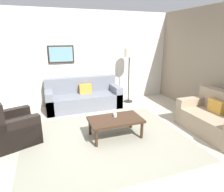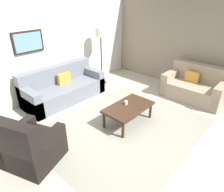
{
  "view_description": "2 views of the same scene",
  "coord_description": "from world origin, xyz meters",
  "px_view_note": "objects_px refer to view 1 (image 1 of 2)",
  "views": [
    {
      "loc": [
        -1.06,
        -3.37,
        2.05
      ],
      "look_at": [
        0.29,
        0.45,
        0.79
      ],
      "focal_mm": 30.89,
      "sensor_mm": 36.0,
      "label": 1
    },
    {
      "loc": [
        -2.76,
        -2.17,
        2.56
      ],
      "look_at": [
        -0.12,
        0.24,
        0.74
      ],
      "focal_mm": 32.18,
      "sensor_mm": 36.0,
      "label": 2
    }
  ],
  "objects_px": {
    "armchair_leather": "(11,129)",
    "couch_main": "(83,97)",
    "couch_loveseat": "(218,120)",
    "framed_artwork": "(61,54)",
    "coffee_table": "(115,121)",
    "lamp_standing": "(129,58)",
    "cup": "(115,115)"
  },
  "relations": [
    {
      "from": "armchair_leather",
      "to": "cup",
      "type": "xyz_separation_m",
      "value": [
        2.06,
        -0.35,
        0.14
      ]
    },
    {
      "from": "couch_main",
      "to": "armchair_leather",
      "type": "distance_m",
      "value": 2.37
    },
    {
      "from": "cup",
      "to": "armchair_leather",
      "type": "bearing_deg",
      "value": 170.37
    },
    {
      "from": "cup",
      "to": "couch_loveseat",
      "type": "bearing_deg",
      "value": -17.17
    },
    {
      "from": "couch_main",
      "to": "couch_loveseat",
      "type": "bearing_deg",
      "value": -46.47
    },
    {
      "from": "armchair_leather",
      "to": "cup",
      "type": "height_order",
      "value": "armchair_leather"
    },
    {
      "from": "coffee_table",
      "to": "lamp_standing",
      "type": "bearing_deg",
      "value": 59.2
    },
    {
      "from": "couch_main",
      "to": "armchair_leather",
      "type": "bearing_deg",
      "value": -138.03
    },
    {
      "from": "cup",
      "to": "lamp_standing",
      "type": "distance_m",
      "value": 2.45
    },
    {
      "from": "armchair_leather",
      "to": "lamp_standing",
      "type": "relative_size",
      "value": 0.6
    },
    {
      "from": "coffee_table",
      "to": "framed_artwork",
      "type": "relative_size",
      "value": 1.48
    },
    {
      "from": "lamp_standing",
      "to": "couch_loveseat",
      "type": "bearing_deg",
      "value": -69.0
    },
    {
      "from": "armchair_leather",
      "to": "framed_artwork",
      "type": "distance_m",
      "value": 2.66
    },
    {
      "from": "couch_loveseat",
      "to": "cup",
      "type": "distance_m",
      "value": 2.28
    },
    {
      "from": "framed_artwork",
      "to": "lamp_standing",
      "type": "bearing_deg",
      "value": -11.76
    },
    {
      "from": "cup",
      "to": "lamp_standing",
      "type": "relative_size",
      "value": 0.05
    },
    {
      "from": "coffee_table",
      "to": "armchair_leather",
      "type": "bearing_deg",
      "value": 167.8
    },
    {
      "from": "couch_loveseat",
      "to": "cup",
      "type": "relative_size",
      "value": 19.04
    },
    {
      "from": "lamp_standing",
      "to": "framed_artwork",
      "type": "height_order",
      "value": "framed_artwork"
    },
    {
      "from": "couch_main",
      "to": "cup",
      "type": "distance_m",
      "value": 1.96
    },
    {
      "from": "armchair_leather",
      "to": "framed_artwork",
      "type": "relative_size",
      "value": 1.38
    },
    {
      "from": "couch_loveseat",
      "to": "coffee_table",
      "type": "xyz_separation_m",
      "value": [
        -2.2,
        0.58,
        0.06
      ]
    },
    {
      "from": "couch_loveseat",
      "to": "coffee_table",
      "type": "bearing_deg",
      "value": 165.2
    },
    {
      "from": "couch_main",
      "to": "couch_loveseat",
      "type": "distance_m",
      "value": 3.59
    },
    {
      "from": "couch_main",
      "to": "framed_artwork",
      "type": "distance_m",
      "value": 1.41
    },
    {
      "from": "couch_main",
      "to": "coffee_table",
      "type": "xyz_separation_m",
      "value": [
        0.28,
        -2.02,
        0.06
      ]
    },
    {
      "from": "coffee_table",
      "to": "couch_main",
      "type": "bearing_deg",
      "value": 97.82
    },
    {
      "from": "armchair_leather",
      "to": "coffee_table",
      "type": "height_order",
      "value": "armchair_leather"
    },
    {
      "from": "coffee_table",
      "to": "cup",
      "type": "bearing_deg",
      "value": 74.01
    },
    {
      "from": "couch_loveseat",
      "to": "coffee_table",
      "type": "height_order",
      "value": "couch_loveseat"
    },
    {
      "from": "armchair_leather",
      "to": "couch_main",
      "type": "bearing_deg",
      "value": 41.97
    },
    {
      "from": "framed_artwork",
      "to": "couch_main",
      "type": "bearing_deg",
      "value": -38.29
    }
  ]
}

